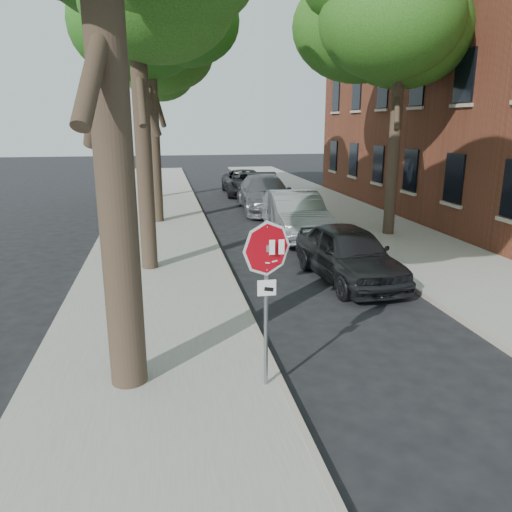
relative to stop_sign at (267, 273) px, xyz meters
The scene contains 13 objects.
ground 2.07m from the stop_sign, ahead, with size 120.00×120.00×0.00m, color black.
sidewalk_left 12.31m from the stop_sign, 98.51° to the left, with size 4.00×55.00×0.12m, color gray.
sidewalk_right 13.89m from the stop_sign, 60.88° to the left, with size 4.00×55.00×0.12m, color gray.
curb_left 12.17m from the stop_sign, 88.81° to the left, with size 0.12×55.00×0.13m, color #9E9384.
curb_right 13.03m from the stop_sign, 68.86° to the left, with size 0.12×55.00×0.13m, color #9E9384.
stop_sign is the anchor object (origin of this frame).
tree_mid_b 15.48m from the stop_sign, 96.95° to the left, with size 5.88×5.46×10.36m.
tree_far 21.88m from the stop_sign, 95.46° to the left, with size 5.29×4.91×9.33m.
tree_right 13.23m from the stop_sign, 56.62° to the left, with size 5.29×4.91×9.33m.
car_a 6.27m from the stop_sign, 57.58° to the left, with size 1.76×4.37×1.49m, color black.
car_b 11.17m from the stop_sign, 72.72° to the left, with size 1.74×5.00×1.65m, color gray.
car_c 16.62m from the stop_sign, 78.52° to the left, with size 2.31×5.69×1.65m, color #55565A.
car_d 22.26m from the stop_sign, 81.46° to the left, with size 2.38×5.15×1.43m, color black.
Camera 1 is at (-2.14, -6.88, 4.08)m, focal length 35.00 mm.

